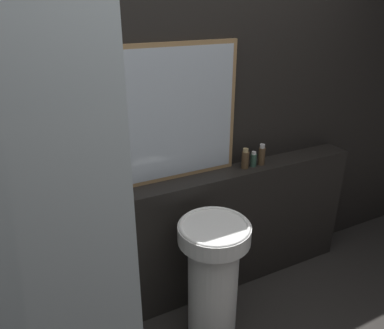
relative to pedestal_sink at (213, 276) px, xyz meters
name	(u,v)px	position (x,y,z in m)	size (l,w,h in m)	color
wall_back	(189,126)	(0.09, 0.51, 0.78)	(8.00, 0.06, 2.50)	black
vanity_counter	(197,239)	(0.09, 0.38, 0.00)	(2.48, 0.19, 0.93)	black
pedestal_sink	(213,276)	(0.00, 0.00, 0.00)	(0.42, 0.42, 0.84)	white
mirror	(176,114)	(-0.02, 0.46, 0.89)	(0.82, 0.03, 0.84)	#937047
towel_stack	(89,195)	(-0.61, 0.38, 0.52)	(0.19, 0.16, 0.10)	silver
shampoo_bottle	(245,159)	(0.45, 0.38, 0.54)	(0.05, 0.05, 0.14)	#4C3823
conditioner_bottle	(253,160)	(0.52, 0.38, 0.52)	(0.04, 0.04, 0.11)	#2D4C3D
lotion_bottle	(262,155)	(0.59, 0.38, 0.54)	(0.05, 0.05, 0.15)	#4C3823
shower_panel	(63,313)	(-0.88, -0.50, 0.56)	(0.55, 0.02, 2.04)	silver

